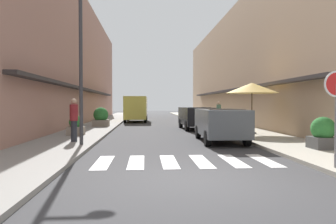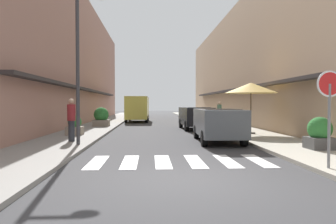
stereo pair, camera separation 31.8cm
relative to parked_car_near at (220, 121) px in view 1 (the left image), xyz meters
The scene contains 16 objects.
ground_plane 11.41m from the parked_car_near, 100.93° to the left, with size 99.55×99.55×0.00m, color #38383A.
sidewalk_left 13.10m from the parked_car_near, 121.32° to the left, with size 2.86×63.35×0.12m, color gray.
sidewalk_right 11.47m from the parked_car_near, 77.48° to the left, with size 2.86×63.35×0.12m, color #ADA899.
building_row_left 16.98m from the parked_car_near, 130.78° to the left, with size 5.50×42.73×10.58m.
building_row_right 14.53m from the parked_car_near, 62.73° to the left, with size 5.50×42.73×9.74m.
crosswalk 5.19m from the parked_car_near, 114.98° to the right, with size 5.20×2.20×0.01m.
parked_car_near is the anchor object (origin of this frame).
parked_car_mid 6.89m from the parked_car_near, 90.00° to the left, with size 1.91×4.20×1.47m.
delivery_van 16.46m from the parked_car_near, 104.66° to the left, with size 2.11×5.45×2.37m.
street_lamp 6.42m from the parked_car_near, 166.17° to the right, with size 1.19×0.28×5.94m.
cafe_umbrella 3.85m from the parked_car_near, 48.39° to the left, with size 2.76×2.76×2.69m.
planter_corner 4.29m from the parked_car_near, 47.02° to the right, with size 0.84×0.84×1.12m.
planter_midblock 7.27m from the parked_car_near, 160.04° to the left, with size 0.79×0.79×0.99m.
planter_far 10.83m from the parked_car_near, 126.47° to the left, with size 1.10×1.10×1.32m.
pedestrian_walking_near 6.31m from the parked_car_near, behind, with size 0.34×0.34×1.79m.
pedestrian_walking_far 10.16m from the parked_car_near, 77.16° to the left, with size 0.34×0.34×1.74m.
Camera 1 is at (-1.16, -6.86, 1.70)m, focal length 33.86 mm.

